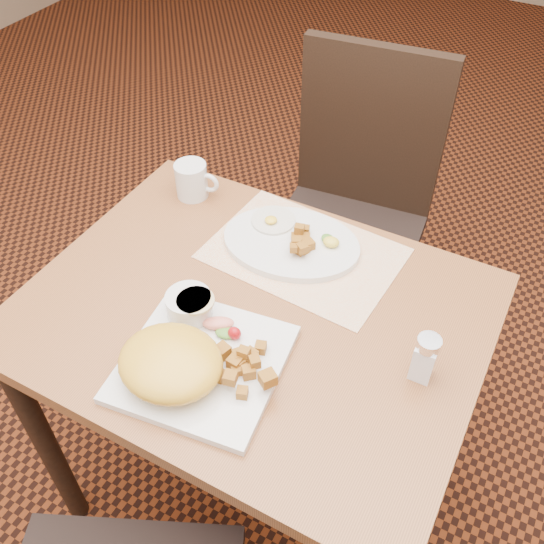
{
  "coord_description": "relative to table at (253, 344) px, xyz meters",
  "views": [
    {
      "loc": [
        0.42,
        -0.69,
        1.65
      ],
      "look_at": [
        0.02,
        0.05,
        0.82
      ],
      "focal_mm": 40.0,
      "sensor_mm": 36.0,
      "label": 1
    }
  ],
  "objects": [
    {
      "name": "plate_oval",
      "position": [
        -0.02,
        0.2,
        0.12
      ],
      "size": [
        0.34,
        0.27,
        0.02
      ],
      "primitive_type": null,
      "rotation": [
        0.0,
        0.0,
        0.15
      ],
      "color": "silver",
      "rests_on": "placemat"
    },
    {
      "name": "chair_far",
      "position": [
        -0.04,
        0.67,
        -0.1
      ],
      "size": [
        0.46,
        0.47,
        0.97
      ],
      "rotation": [
        0.0,
        0.0,
        3.24
      ],
      "color": "black",
      "rests_on": "ground"
    },
    {
      "name": "table",
      "position": [
        0.0,
        0.0,
        0.0
      ],
      "size": [
        0.9,
        0.7,
        0.75
      ],
      "color": "#95582E",
      "rests_on": "ground"
    },
    {
      "name": "coffee_mug",
      "position": [
        -0.31,
        0.26,
        0.15
      ],
      "size": [
        0.11,
        0.08,
        0.09
      ],
      "color": "silver",
      "rests_on": "table"
    },
    {
      "name": "garnish_ov",
      "position": [
        0.06,
        0.23,
        0.14
      ],
      "size": [
        0.05,
        0.05,
        0.02
      ],
      "color": "#387223",
      "rests_on": "plate_oval"
    },
    {
      "name": "ground",
      "position": [
        0.0,
        0.0,
        -0.64
      ],
      "size": [
        8.0,
        8.0,
        0.0
      ],
      "primitive_type": "plane",
      "color": "black",
      "rests_on": "ground"
    },
    {
      "name": "placemat",
      "position": [
        0.02,
        0.19,
        0.11
      ],
      "size": [
        0.42,
        0.31,
        0.0
      ],
      "primitive_type": "cube",
      "rotation": [
        0.0,
        0.0,
        -0.07
      ],
      "color": "white",
      "rests_on": "table"
    },
    {
      "name": "salt_shaker",
      "position": [
        0.35,
        0.01,
        0.16
      ],
      "size": [
        0.04,
        0.04,
        0.1
      ],
      "color": "white",
      "rests_on": "table"
    },
    {
      "name": "fried_egg",
      "position": [
        -0.08,
        0.24,
        0.13
      ],
      "size": [
        0.1,
        0.1,
        0.02
      ],
      "color": "white",
      "rests_on": "plate_oval"
    },
    {
      "name": "plate_square",
      "position": [
        -0.01,
        -0.16,
        0.12
      ],
      "size": [
        0.31,
        0.31,
        0.02
      ],
      "primitive_type": "cube",
      "rotation": [
        0.0,
        0.0,
        0.13
      ],
      "color": "silver",
      "rests_on": "table"
    },
    {
      "name": "home_fries_ov",
      "position": [
        0.01,
        0.2,
        0.14
      ],
      "size": [
        0.07,
        0.1,
        0.04
      ],
      "color": "#AD6C1B",
      "rests_on": "plate_oval"
    },
    {
      "name": "ramekin",
      "position": [
        -0.09,
        -0.08,
        0.15
      ],
      "size": [
        0.1,
        0.09,
        0.05
      ],
      "color": "silver",
      "rests_on": "plate_square"
    },
    {
      "name": "home_fries_sq",
      "position": [
        0.06,
        -0.15,
        0.14
      ],
      "size": [
        0.14,
        0.12,
        0.04
      ],
      "color": "#AD6C1B",
      "rests_on": "plate_square"
    },
    {
      "name": "garnish_sq",
      "position": [
        -0.01,
        -0.09,
        0.14
      ],
      "size": [
        0.09,
        0.06,
        0.03
      ],
      "color": "#387223",
      "rests_on": "plate_square"
    },
    {
      "name": "hollandaise_mound",
      "position": [
        -0.04,
        -0.21,
        0.16
      ],
      "size": [
        0.19,
        0.17,
        0.07
      ],
      "color": "yellow",
      "rests_on": "plate_square"
    }
  ]
}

